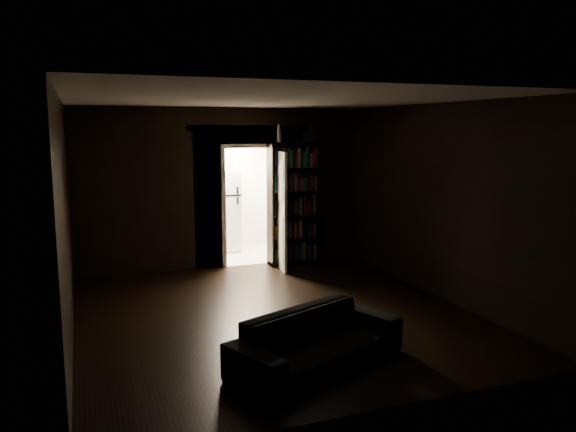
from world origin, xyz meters
name	(u,v)px	position (x,y,z in m)	size (l,w,h in m)	color
ground	(274,314)	(0.00, 0.00, 0.00)	(5.50, 5.50, 0.00)	black
room_walls	(249,181)	(-0.01, 1.07, 1.68)	(5.02, 5.61, 2.84)	black
kitchen_alcove	(234,192)	(0.50, 3.87, 1.21)	(2.20, 1.80, 2.60)	beige
sofa	(317,331)	(-0.12, -1.70, 0.37)	(1.93, 0.84, 0.74)	black
bookshelf	(293,204)	(1.25, 2.55, 1.10)	(0.90, 0.32, 2.20)	black
refrigerator	(219,210)	(0.27, 4.11, 0.82)	(0.74, 0.68, 1.65)	white
door	(280,211)	(0.92, 2.31, 1.02)	(0.85, 0.05, 2.05)	white
figurine	(279,133)	(1.00, 2.61, 2.36)	(0.11, 0.11, 0.32)	white
bottles	(219,162)	(0.26, 3.99, 1.78)	(0.66, 0.08, 0.27)	black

